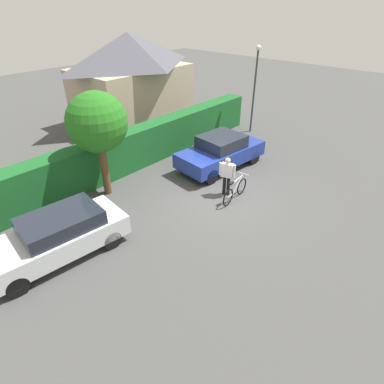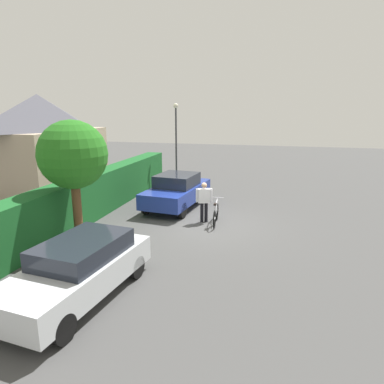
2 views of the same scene
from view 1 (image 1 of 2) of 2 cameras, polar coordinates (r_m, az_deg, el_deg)
name	(u,v)px [view 1 (image 1 of 2)]	position (r m, az deg, el deg)	size (l,w,h in m)	color
ground_plane	(222,197)	(12.60, 5.32, -0.91)	(60.00, 60.00, 0.00)	#444444
hedge_row	(143,145)	(15.05, -8.81, 8.31)	(14.61, 0.90, 1.76)	#195824
house_distant	(131,78)	(20.44, -10.88, 19.42)	(6.72, 4.49, 5.09)	tan
parked_car_near	(57,236)	(10.26, -23.03, -7.23)	(4.26, 2.10, 1.39)	silver
parked_car_far	(221,151)	(14.55, 5.18, 7.26)	(4.31, 2.26, 1.52)	navy
bicycle	(235,191)	(12.33, 7.73, 0.21)	(1.71, 0.50, 0.93)	black
person_rider	(227,174)	(12.36, 6.29, 3.30)	(0.34, 0.62, 1.59)	black
street_lamp	(255,79)	(18.50, 11.29, 19.28)	(0.28, 0.28, 4.65)	#38383D
tree_kerbside	(97,123)	(12.05, -16.63, 11.75)	(2.19, 2.19, 4.04)	brown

